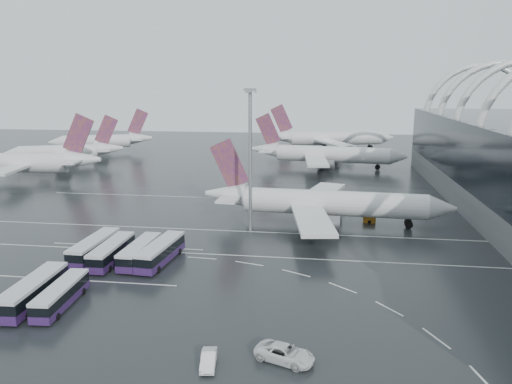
# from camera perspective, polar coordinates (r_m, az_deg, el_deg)

# --- Properties ---
(ground) EXTENTS (420.00, 420.00, 0.00)m
(ground) POSITION_cam_1_polar(r_m,az_deg,el_deg) (86.69, 0.44, -6.93)
(ground) COLOR black
(ground) RESTS_ON ground
(lane_marking_near) EXTENTS (120.00, 0.25, 0.01)m
(lane_marking_near) POSITION_cam_1_polar(r_m,az_deg,el_deg) (84.82, 0.26, -7.37)
(lane_marking_near) COLOR silver
(lane_marking_near) RESTS_ON ground
(lane_marking_mid) EXTENTS (120.00, 0.25, 0.01)m
(lane_marking_mid) POSITION_cam_1_polar(r_m,az_deg,el_deg) (98.01, 1.36, -4.63)
(lane_marking_mid) COLOR silver
(lane_marking_mid) RESTS_ON ground
(lane_marking_far) EXTENTS (120.00, 0.25, 0.01)m
(lane_marking_far) POSITION_cam_1_polar(r_m,az_deg,el_deg) (124.92, 2.85, -0.90)
(lane_marking_far) COLOR silver
(lane_marking_far) RESTS_ON ground
(bus_bay_line_south) EXTENTS (28.00, 0.25, 0.01)m
(bus_bay_line_south) POSITION_cam_1_polar(r_m,az_deg,el_deg) (79.16, -18.94, -9.56)
(bus_bay_line_south) COLOR silver
(bus_bay_line_south) RESTS_ON ground
(bus_bay_line_north) EXTENTS (28.00, 0.25, 0.01)m
(bus_bay_line_north) POSITION_cam_1_polar(r_m,az_deg,el_deg) (92.77, -14.51, -6.03)
(bus_bay_line_north) COLOR silver
(bus_bay_line_north) RESTS_ON ground
(airliner_main) EXTENTS (51.36, 45.00, 17.40)m
(airliner_main) POSITION_cam_1_polar(r_m,az_deg,el_deg) (103.71, 7.46, -1.29)
(airliner_main) COLOR silver
(airliner_main) RESTS_ON ground
(airliner_gate_b) EXTENTS (53.21, 47.46, 18.47)m
(airliner_gate_b) POSITION_cam_1_polar(r_m,az_deg,el_deg) (172.82, 7.81, 4.27)
(airliner_gate_b) COLOR silver
(airliner_gate_b) RESTS_ON ground
(airliner_gate_c) EXTENTS (55.41, 50.30, 19.87)m
(airliner_gate_c) POSITION_cam_1_polar(r_m,az_deg,el_deg) (219.71, 8.30, 6.06)
(airliner_gate_c) COLOR silver
(airliner_gate_c) RESTS_ON ground
(jet_remote_west) EXTENTS (46.05, 37.19, 20.03)m
(jet_remote_west) POSITION_cam_1_polar(r_m,az_deg,el_deg) (164.63, -24.64, 3.04)
(jet_remote_west) COLOR silver
(jet_remote_west) RESTS_ON ground
(jet_remote_mid) EXTENTS (39.35, 32.07, 17.66)m
(jet_remote_mid) POSITION_cam_1_polar(r_m,az_deg,el_deg) (189.66, -20.83, 4.27)
(jet_remote_mid) COLOR silver
(jet_remote_mid) RESTS_ON ground
(jet_remote_far) EXTENTS (40.75, 33.19, 18.25)m
(jet_remote_far) POSITION_cam_1_polar(r_m,az_deg,el_deg) (219.19, -17.04, 5.57)
(jet_remote_far) COLOR silver
(jet_remote_far) RESTS_ON ground
(bus_row_near_a) EXTENTS (3.50, 13.72, 3.36)m
(bus_row_near_a) POSITION_cam_1_polar(r_m,az_deg,el_deg) (87.77, -18.00, -6.04)
(bus_row_near_a) COLOR #2D1542
(bus_row_near_a) RESTS_ON ground
(bus_row_near_b) EXTENTS (3.24, 13.19, 3.24)m
(bus_row_near_b) POSITION_cam_1_polar(r_m,az_deg,el_deg) (85.06, -16.17, -6.56)
(bus_row_near_b) COLOR #2D1542
(bus_row_near_b) RESTS_ON ground
(bus_row_near_c) EXTENTS (3.28, 12.80, 3.14)m
(bus_row_near_c) POSITION_cam_1_polar(r_m,az_deg,el_deg) (84.10, -13.16, -6.65)
(bus_row_near_c) COLOR #2D1542
(bus_row_near_c) RESTS_ON ground
(bus_row_near_d) EXTENTS (4.29, 13.91, 3.37)m
(bus_row_near_d) POSITION_cam_1_polar(r_m,az_deg,el_deg) (82.96, -10.84, -6.71)
(bus_row_near_d) COLOR #2D1542
(bus_row_near_d) RESTS_ON ground
(bus_row_far_b) EXTENTS (3.78, 13.89, 3.39)m
(bus_row_far_b) POSITION_cam_1_polar(r_m,az_deg,el_deg) (73.11, -24.09, -10.27)
(bus_row_far_b) COLOR #2D1542
(bus_row_far_b) RESTS_ON ground
(bus_row_far_c) EXTENTS (3.45, 12.13, 2.95)m
(bus_row_far_c) POSITION_cam_1_polar(r_m,az_deg,el_deg) (71.15, -21.40, -10.87)
(bus_row_far_c) COLOR #2D1542
(bus_row_far_c) RESTS_ON ground
(van_curve_a) EXTENTS (7.01, 4.94, 1.78)m
(van_curve_a) POSITION_cam_1_polar(r_m,az_deg,el_deg) (55.09, 3.31, -17.93)
(van_curve_a) COLOR white
(van_curve_a) RESTS_ON ground
(van_curve_c) EXTENTS (2.11, 4.52, 1.43)m
(van_curve_c) POSITION_cam_1_polar(r_m,az_deg,el_deg) (54.53, -5.45, -18.52)
(van_curve_c) COLOR white
(van_curve_c) RESTS_ON ground
(floodlight_mast) EXTENTS (2.12, 2.12, 27.66)m
(floodlight_mast) POSITION_cam_1_polar(r_m,az_deg,el_deg) (95.78, -0.67, 5.62)
(floodlight_mast) COLOR gray
(floodlight_mast) RESTS_ON ground
(gse_cart_belly_a) EXTENTS (2.50, 1.48, 1.37)m
(gse_cart_belly_a) POSITION_cam_1_polar(r_m,az_deg,el_deg) (107.36, 12.82, -3.05)
(gse_cart_belly_a) COLOR #AF6A17
(gse_cart_belly_a) RESTS_ON ground
(gse_cart_belly_b) EXTENTS (1.91, 1.13, 1.04)m
(gse_cart_belly_b) POSITION_cam_1_polar(r_m,az_deg,el_deg) (119.87, 14.06, -1.58)
(gse_cart_belly_b) COLOR slate
(gse_cart_belly_b) RESTS_ON ground
(gse_cart_belly_c) EXTENTS (1.92, 1.13, 1.05)m
(gse_cart_belly_c) POSITION_cam_1_polar(r_m,az_deg,el_deg) (105.67, 8.24, -3.20)
(gse_cart_belly_c) COLOR #AF6A17
(gse_cart_belly_c) RESTS_ON ground
(gse_cart_belly_e) EXTENTS (1.99, 1.17, 1.08)m
(gse_cart_belly_e) POSITION_cam_1_polar(r_m,az_deg,el_deg) (119.00, 12.26, -1.58)
(gse_cart_belly_e) COLOR #AF6A17
(gse_cart_belly_e) RESTS_ON ground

